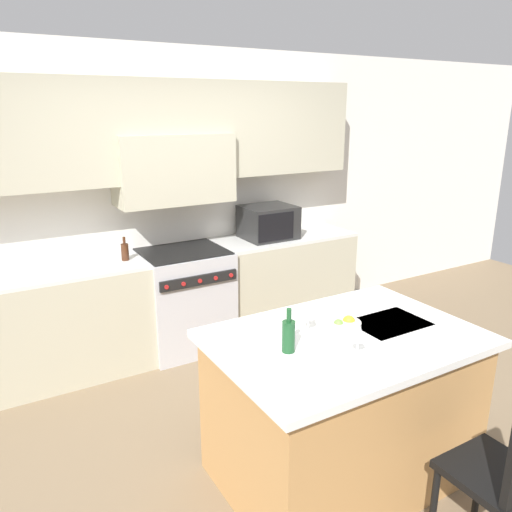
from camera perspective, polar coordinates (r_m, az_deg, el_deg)
name	(u,v)px	position (r m, az deg, el deg)	size (l,w,h in m)	color
ground_plane	(282,442)	(3.60, 3.02, -20.45)	(10.00, 10.00, 0.00)	#7A664C
back_cabinetry	(168,173)	(4.63, -9.99, 9.32)	(10.00, 0.46, 2.70)	silver
back_counter	(184,299)	(4.68, -8.22, -4.88)	(3.60, 0.62, 0.93)	#B2AD93
range_stove	(185,299)	(4.66, -8.12, -4.93)	(0.76, 0.70, 0.94)	#B7B7BC
microwave	(268,222)	(4.89, 1.41, 3.89)	(0.49, 0.44, 0.32)	black
kitchen_island	(342,406)	(3.13, 9.79, -16.52)	(1.50, 1.04, 0.93)	#B7844C
island_chair	(510,469)	(2.77, 27.05, -20.86)	(0.42, 0.40, 0.99)	black
wine_bottle	(289,335)	(2.65, 3.74, -9.03)	(0.07, 0.07, 0.24)	#194723
wine_glass_near	(358,332)	(2.65, 11.62, -8.52)	(0.07, 0.07, 0.19)	white
wine_glass_far	(309,311)	(2.87, 6.03, -6.23)	(0.07, 0.07, 0.19)	white
fruit_bowl	(344,325)	(2.95, 10.02, -7.79)	(0.20, 0.20, 0.08)	silver
oil_bottle_on_counter	(125,251)	(4.32, -14.75, 0.51)	(0.06, 0.06, 0.20)	#422314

